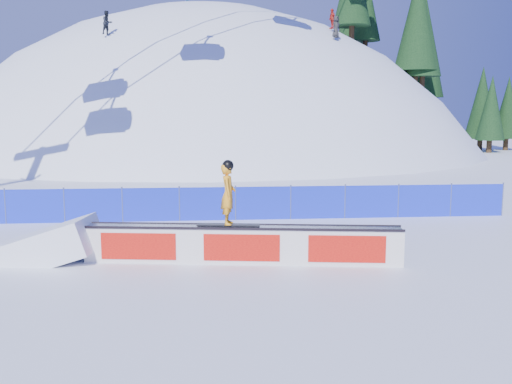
{
  "coord_description": "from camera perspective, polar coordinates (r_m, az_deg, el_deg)",
  "views": [
    {
      "loc": [
        -0.02,
        -15.67,
        3.87
      ],
      "look_at": [
        1.36,
        0.17,
        1.62
      ],
      "focal_mm": 40.0,
      "sensor_mm": 36.0,
      "label": 1
    }
  ],
  "objects": [
    {
      "name": "distant_skiers",
      "position": [
        48.17,
        -2.59,
        17.59
      ],
      "size": [
        18.34,
        10.74,
        5.81
      ],
      "color": "black",
      "rests_on": "ground"
    },
    {
      "name": "snowboarder",
      "position": [
        14.51,
        -2.8,
        -0.14
      ],
      "size": [
        1.64,
        0.61,
        1.69
      ],
      "rotation": [
        0.0,
        0.0,
        1.46
      ],
      "color": "black",
      "rests_on": "rail_box"
    },
    {
      "name": "safety_fence",
      "position": [
        20.44,
        -4.86,
        -1.19
      ],
      "size": [
        22.05,
        0.05,
        1.3
      ],
      "color": "#152BD2",
      "rests_on": "ground"
    },
    {
      "name": "treeline",
      "position": [
        62.9,
        15.57,
        13.98
      ],
      "size": [
        19.9,
        10.57,
        20.58
      ],
      "color": "#322214",
      "rests_on": "ground"
    },
    {
      "name": "ground",
      "position": [
        16.14,
        -4.78,
        -5.85
      ],
      "size": [
        160.0,
        160.0,
        0.0
      ],
      "primitive_type": "plane",
      "color": "white",
      "rests_on": "ground"
    },
    {
      "name": "snow_hill",
      "position": [
        61.68,
        -4.76,
        -12.76
      ],
      "size": [
        64.0,
        64.0,
        64.0
      ],
      "color": "white",
      "rests_on": "ground"
    },
    {
      "name": "snow_ramp",
      "position": [
        16.06,
        -19.91,
        -6.39
      ],
      "size": [
        2.77,
        1.96,
        1.6
      ],
      "primitive_type": null,
      "rotation": [
        0.0,
        -0.31,
        -0.14
      ],
      "color": "white",
      "rests_on": "ground"
    },
    {
      "name": "rail_box",
      "position": [
        14.72,
        -1.37,
        -5.26
      ],
      "size": [
        8.14,
        1.72,
        0.98
      ],
      "rotation": [
        0.0,
        0.0,
        -0.14
      ],
      "color": "silver",
      "rests_on": "ground"
    }
  ]
}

